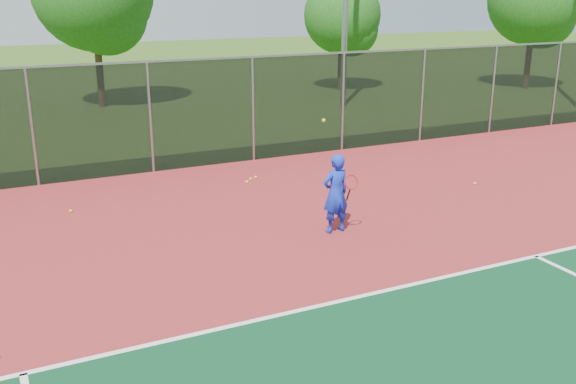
# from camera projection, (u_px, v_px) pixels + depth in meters

# --- Properties ---
(court_apron) EXTENTS (30.00, 20.00, 0.02)m
(court_apron) POSITION_uv_depth(u_px,v_px,m) (491.00, 300.00, 10.38)
(court_apron) COLOR maroon
(court_apron) RESTS_ON ground
(fence_back) EXTENTS (30.00, 0.06, 3.03)m
(fence_back) POSITION_uv_depth(u_px,v_px,m) (253.00, 108.00, 18.52)
(fence_back) COLOR black
(fence_back) RESTS_ON court_apron
(tennis_player) EXTENTS (0.63, 0.63, 2.38)m
(tennis_player) POSITION_uv_depth(u_px,v_px,m) (336.00, 193.00, 13.07)
(tennis_player) COLOR #152FC7
(tennis_player) RESTS_ON court_apron
(practice_ball_0) EXTENTS (0.07, 0.07, 0.07)m
(practice_ball_0) POSITION_uv_depth(u_px,v_px,m) (71.00, 211.00, 14.45)
(practice_ball_0) COLOR yellow
(practice_ball_0) RESTS_ON court_apron
(practice_ball_1) EXTENTS (0.07, 0.07, 0.07)m
(practice_ball_1) POSITION_uv_depth(u_px,v_px,m) (256.00, 177.00, 17.08)
(practice_ball_1) COLOR yellow
(practice_ball_1) RESTS_ON court_apron
(practice_ball_2) EXTENTS (0.07, 0.07, 0.07)m
(practice_ball_2) POSITION_uv_depth(u_px,v_px,m) (475.00, 183.00, 16.52)
(practice_ball_2) COLOR yellow
(practice_ball_2) RESTS_ON court_apron
(practice_ball_3) EXTENTS (0.07, 0.07, 0.07)m
(practice_ball_3) POSITION_uv_depth(u_px,v_px,m) (247.00, 182.00, 16.67)
(practice_ball_3) COLOR yellow
(practice_ball_3) RESTS_ON court_apron
(practice_ball_5) EXTENTS (0.07, 0.07, 0.07)m
(practice_ball_5) POSITION_uv_depth(u_px,v_px,m) (251.00, 179.00, 16.93)
(practice_ball_5) COLOR yellow
(practice_ball_5) RESTS_ON court_apron
(tree_back_mid) EXTENTS (3.79, 3.79, 5.57)m
(tree_back_mid) POSITION_uv_depth(u_px,v_px,m) (344.00, 19.00, 31.51)
(tree_back_mid) COLOR #3A2615
(tree_back_mid) RESTS_ON ground
(tree_back_right) EXTENTS (4.58, 4.58, 6.73)m
(tree_back_right) POSITION_uv_depth(u_px,v_px,m) (537.00, 3.00, 31.75)
(tree_back_right) COLOR #3A2615
(tree_back_right) RESTS_ON ground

